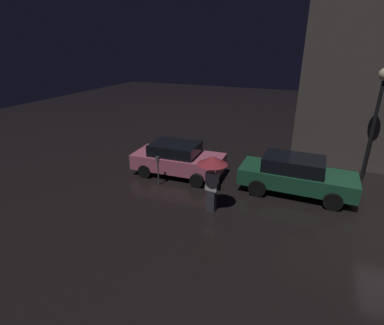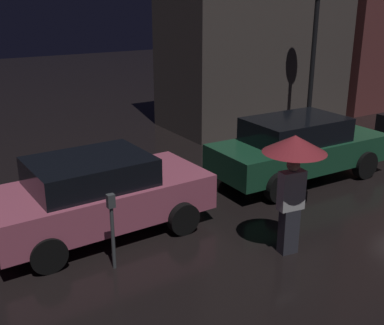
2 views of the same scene
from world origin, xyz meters
The scene contains 6 objects.
building_facade_left centered at (-1.29, 6.50, 3.78)m, with size 6.15×3.00×7.56m.
parked_car_pink centered at (-8.96, 1.40, 0.76)m, with size 4.10×2.00×1.47m.
parked_car_green centered at (-3.87, 1.53, 0.79)m, with size 4.43×1.91×1.52m.
pedestrian_with_umbrella centered at (-6.49, -1.03, 1.65)m, with size 1.05×1.05×2.10m.
parking_meter centered at (-9.24, 0.06, 0.80)m, with size 0.12×0.10×1.30m.
street_lamp_near centered at (-1.22, 3.89, 3.55)m, with size 0.50×0.50×4.76m.
Camera 1 is at (-3.53, -10.00, 5.69)m, focal length 28.00 mm.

